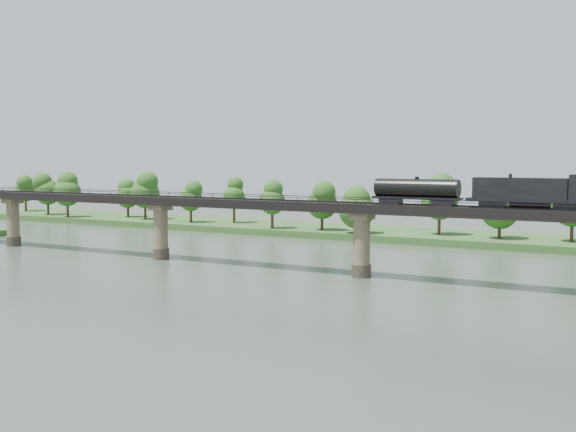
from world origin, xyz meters
The scene contains 5 objects.
ground centered at (0.00, 0.00, 0.00)m, with size 400.00×400.00×0.00m, color #334234.
far_bank centered at (0.00, 85.00, 0.80)m, with size 300.00×24.00×1.60m, color #2C5120.
bridge centered at (0.00, 30.00, 5.46)m, with size 236.00×30.00×11.50m.
bridge_superstructure centered at (0.00, 30.00, 11.79)m, with size 220.00×4.90×0.75m.
far_treeline centered at (-8.21, 80.52, 8.83)m, with size 289.06×17.54×13.60m.
Camera 1 is at (45.72, -71.43, 18.32)m, focal length 45.00 mm.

